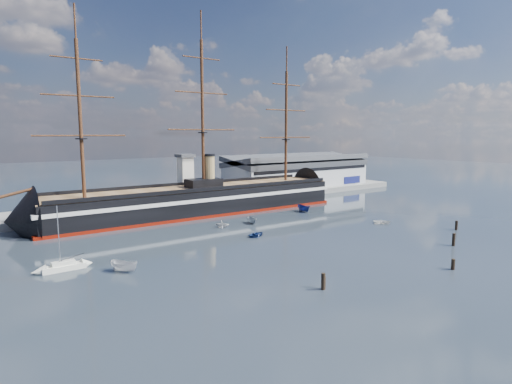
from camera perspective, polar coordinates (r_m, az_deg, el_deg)
ground at (r=110.83m, az=-2.68°, el=-4.45°), size 600.00×600.00×0.00m
quay at (r=146.10m, az=-7.40°, el=-1.51°), size 180.00×18.00×2.00m
warehouse at (r=176.53m, az=5.58°, el=2.73°), size 63.00×21.00×11.60m
quay_tower at (r=138.90m, az=-9.37°, el=2.02°), size 5.00×5.00×15.00m
warship at (r=126.08m, az=-8.43°, el=-1.16°), size 113.07×18.39×53.94m
sailboat at (r=82.20m, az=-24.29°, el=-9.00°), size 7.13×2.11×11.39m
motorboat_a at (r=77.72m, az=-17.12°, el=-10.16°), size 6.62×5.21×2.53m
motorboat_b at (r=99.08m, az=0.13°, el=-5.92°), size 1.86×3.03×1.32m
motorboat_c at (r=112.57m, az=-0.50°, el=-4.25°), size 5.51×3.11×2.08m
motorboat_d at (r=108.39m, az=-4.51°, el=-4.74°), size 5.41×5.64×2.00m
motorboat_e at (r=117.58m, az=16.49°, el=-4.05°), size 2.66×2.89×1.31m
motorboat_f at (r=130.01m, az=6.40°, el=-2.66°), size 6.88×3.39×2.63m
piling_near_left at (r=67.33m, az=8.93°, el=-12.74°), size 0.64×0.64×3.29m
piling_near_mid at (r=83.03m, az=24.75°, el=-9.38°), size 0.64×0.64×2.62m
piling_near_right at (r=99.92m, az=24.82°, el=-6.54°), size 0.64×0.64×3.42m
piling_far_right at (r=116.21m, az=25.13°, el=-4.61°), size 0.64×0.64×3.03m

